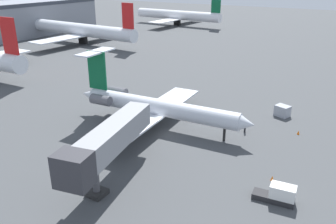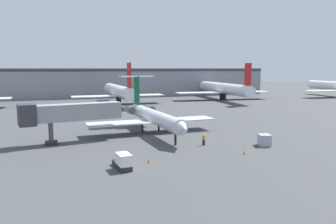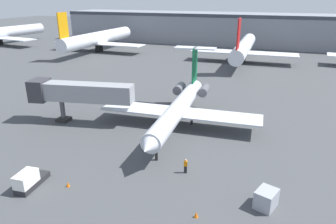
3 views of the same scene
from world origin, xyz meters
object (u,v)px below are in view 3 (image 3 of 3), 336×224
object	(u,v)px
regional_jet	(180,106)
traffic_cone_near	(68,184)
ground_crew_marshaller	(186,166)
cargo_container_uld	(266,199)
jet_bridge	(75,92)
parked_airliner_west_mid	(98,39)
baggage_tug_lead	(29,181)
parked_airliner_centre	(244,48)
traffic_cone_mid	(196,215)

from	to	relation	value
regional_jet	traffic_cone_near	bearing A→B (deg)	-106.53
ground_crew_marshaller	cargo_container_uld	size ratio (longest dim) A/B	0.67
jet_bridge	cargo_container_uld	size ratio (longest dim) A/B	6.30
regional_jet	parked_airliner_west_mid	xyz separation A→B (m)	(-45.84, 51.08, 1.26)
jet_bridge	baggage_tug_lead	world-z (taller)	jet_bridge
parked_airliner_centre	traffic_cone_mid	bearing A→B (deg)	-85.48
traffic_cone_mid	jet_bridge	bearing A→B (deg)	146.95
baggage_tug_lead	traffic_cone_near	distance (m)	3.84
jet_bridge	baggage_tug_lead	xyz separation A→B (m)	(5.99, -16.41, -3.87)
jet_bridge	traffic_cone_mid	size ratio (longest dim) A/B	28.75
parked_airliner_centre	ground_crew_marshaller	bearing A→B (deg)	-87.81
jet_bridge	cargo_container_uld	xyz separation A→B (m)	(28.48, -11.29, -3.84)
traffic_cone_mid	parked_airliner_west_mid	distance (m)	88.32
ground_crew_marshaller	parked_airliner_centre	xyz separation A→B (m)	(-2.38, 62.10, 3.34)
ground_crew_marshaller	parked_airliner_centre	world-z (taller)	parked_airliner_centre
ground_crew_marshaller	parked_airliner_centre	bearing A→B (deg)	92.19
regional_jet	baggage_tug_lead	bearing A→B (deg)	-114.02
jet_bridge	regional_jet	bearing A→B (deg)	15.00
traffic_cone_mid	parked_airliner_centre	world-z (taller)	parked_airliner_centre
baggage_tug_lead	regional_jet	bearing A→B (deg)	65.98
regional_jet	baggage_tug_lead	distance (m)	22.52
jet_bridge	parked_airliner_centre	size ratio (longest dim) A/B	0.45
ground_crew_marshaller	baggage_tug_lead	world-z (taller)	baggage_tug_lead
jet_bridge	parked_airliner_centre	bearing A→B (deg)	72.03
ground_crew_marshaller	traffic_cone_mid	size ratio (longest dim) A/B	3.07
traffic_cone_mid	parked_airliner_west_mid	size ratio (longest dim) A/B	0.01
regional_jet	parked_airliner_west_mid	size ratio (longest dim) A/B	0.72
regional_jet	traffic_cone_near	world-z (taller)	regional_jet
jet_bridge	ground_crew_marshaller	size ratio (longest dim) A/B	9.36
regional_jet	traffic_cone_near	xyz separation A→B (m)	(-5.63, -18.97, -2.87)
regional_jet	cargo_container_uld	xyz separation A→B (m)	(13.37, -15.34, -2.28)
baggage_tug_lead	parked_airliner_west_mid	size ratio (longest dim) A/B	0.11
baggage_tug_lead	cargo_container_uld	size ratio (longest dim) A/B	1.64
jet_bridge	traffic_cone_mid	bearing A→B (deg)	-33.05
jet_bridge	parked_airliner_centre	world-z (taller)	parked_airliner_centre
baggage_tug_lead	traffic_cone_near	bearing A→B (deg)	23.20
jet_bridge	traffic_cone_near	world-z (taller)	jet_bridge
jet_bridge	parked_airliner_west_mid	distance (m)	63.12
traffic_cone_mid	ground_crew_marshaller	bearing A→B (deg)	114.68
cargo_container_uld	traffic_cone_mid	size ratio (longest dim) A/B	4.56
cargo_container_uld	ground_crew_marshaller	bearing A→B (deg)	160.55
parked_airliner_west_mid	parked_airliner_centre	distance (m)	48.22
cargo_container_uld	parked_airliner_west_mid	bearing A→B (deg)	131.72
ground_crew_marshaller	parked_airliner_west_mid	size ratio (longest dim) A/B	0.04
parked_airliner_west_mid	jet_bridge	bearing A→B (deg)	-60.86
cargo_container_uld	parked_airliner_west_mid	distance (m)	89.05
traffic_cone_near	traffic_cone_mid	size ratio (longest dim) A/B	1.00
parked_airliner_centre	traffic_cone_near	bearing A→B (deg)	-96.62
ground_crew_marshaller	traffic_cone_near	world-z (taller)	ground_crew_marshaller
parked_airliner_west_mid	cargo_container_uld	bearing A→B (deg)	-48.28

